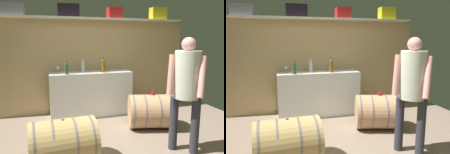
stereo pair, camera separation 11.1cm
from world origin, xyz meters
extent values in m
cube|color=gray|center=(0.00, 0.54, -0.01)|extent=(5.76, 7.55, 0.02)
cube|color=tan|center=(0.00, 2.17, 1.03)|extent=(4.56, 0.10, 2.06)
cube|color=silver|center=(0.00, 2.02, 2.07)|extent=(4.20, 0.40, 0.03)
cube|color=gray|center=(-1.55, 2.02, 2.20)|extent=(0.42, 0.29, 0.23)
cube|color=black|center=(-0.50, 2.02, 2.22)|extent=(0.45, 0.28, 0.26)
cube|color=red|center=(0.51, 2.02, 2.21)|extent=(0.33, 0.29, 0.24)
cube|color=yellow|center=(1.58, 2.02, 2.23)|extent=(0.37, 0.28, 0.27)
cube|color=white|center=(-0.09, 1.84, 0.47)|extent=(1.73, 0.55, 0.95)
cylinder|color=#ADBEC1|center=(-0.25, 1.85, 1.06)|extent=(0.07, 0.07, 0.23)
sphere|color=#ADBEC1|center=(-0.25, 1.85, 1.18)|extent=(0.07, 0.07, 0.07)
cylinder|color=#ADBEC1|center=(-0.25, 1.85, 1.23)|extent=(0.03, 0.03, 0.06)
cylinder|color=brown|center=(0.16, 1.71, 1.06)|extent=(0.07, 0.07, 0.22)
sphere|color=brown|center=(0.16, 1.71, 1.18)|extent=(0.07, 0.07, 0.07)
cylinder|color=brown|center=(0.16, 1.71, 1.23)|extent=(0.03, 0.03, 0.08)
cylinder|color=#2C5732|center=(-0.61, 1.66, 1.04)|extent=(0.07, 0.07, 0.19)
sphere|color=#2C5732|center=(-0.61, 1.66, 1.14)|extent=(0.07, 0.07, 0.07)
cylinder|color=#2C5732|center=(-0.61, 1.66, 1.19)|extent=(0.03, 0.03, 0.07)
cylinder|color=white|center=(-0.77, 1.92, 0.95)|extent=(0.06, 0.06, 0.00)
cylinder|color=white|center=(-0.77, 1.92, 0.99)|extent=(0.01, 0.01, 0.08)
sphere|color=white|center=(-0.77, 1.92, 1.05)|extent=(0.07, 0.07, 0.07)
sphere|color=maroon|center=(-0.77, 1.92, 1.04)|extent=(0.04, 0.04, 0.04)
cone|color=red|center=(0.23, 1.99, 1.00)|extent=(0.11, 0.11, 0.11)
cylinder|color=tan|center=(0.82, 0.79, 0.32)|extent=(0.93, 0.80, 0.62)
cylinder|color=slate|center=(0.50, 0.88, 0.32)|extent=(0.19, 0.62, 0.63)
cylinder|color=slate|center=(0.70, 0.83, 0.32)|extent=(0.19, 0.62, 0.63)
cylinder|color=slate|center=(0.95, 0.76, 0.32)|extent=(0.19, 0.62, 0.63)
cylinder|color=slate|center=(1.15, 0.71, 0.32)|extent=(0.19, 0.62, 0.63)
cylinder|color=#925147|center=(0.82, 0.79, 0.63)|extent=(0.04, 0.04, 0.01)
cylinder|color=tan|center=(-0.83, 0.00, 0.31)|extent=(0.87, 0.66, 0.62)
cylinder|color=slate|center=(-1.18, -0.02, 0.31)|extent=(0.06, 0.63, 0.63)
cylinder|color=slate|center=(-0.97, 0.00, 0.31)|extent=(0.06, 0.63, 0.63)
cylinder|color=slate|center=(-0.70, 0.01, 0.31)|extent=(0.06, 0.63, 0.63)
cylinder|color=slate|center=(-0.48, 0.02, 0.31)|extent=(0.06, 0.63, 0.63)
cylinder|color=#89504D|center=(-0.83, 0.00, 0.63)|extent=(0.04, 0.04, 0.01)
cylinder|color=red|center=(0.86, 0.79, 0.66)|extent=(0.06, 0.06, 0.05)
cylinder|color=#2E2F39|center=(0.77, -0.04, 0.41)|extent=(0.12, 0.12, 0.81)
cylinder|color=#2E2F39|center=(1.00, -0.24, 0.41)|extent=(0.12, 0.12, 0.81)
cylinder|color=beige|center=(0.89, -0.14, 1.15)|extent=(0.35, 0.35, 0.67)
sphere|color=#DA9184|center=(0.89, -0.14, 1.57)|extent=(0.19, 0.19, 0.19)
cylinder|color=#DA9184|center=(0.67, -0.08, 1.15)|extent=(0.19, 0.20, 0.57)
cylinder|color=#DA9184|center=(0.97, -0.35, 1.15)|extent=(0.26, 0.27, 0.56)
camera|label=1|loc=(-1.01, -2.70, 1.63)|focal=34.89mm
camera|label=2|loc=(-0.90, -2.73, 1.63)|focal=34.89mm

